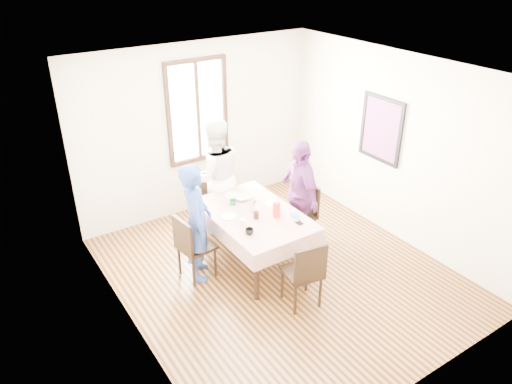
# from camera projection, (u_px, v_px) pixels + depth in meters

# --- Properties ---
(ground) EXTENTS (4.50, 4.50, 0.00)m
(ground) POSITION_uv_depth(u_px,v_px,m) (280.00, 272.00, 6.58)
(ground) COLOR black
(ground) RESTS_ON ground
(back_wall) EXTENTS (4.00, 0.00, 4.00)m
(back_wall) POSITION_uv_depth(u_px,v_px,m) (198.00, 129.00, 7.63)
(back_wall) COLOR beige
(back_wall) RESTS_ON ground
(right_wall) EXTENTS (0.00, 4.50, 4.50)m
(right_wall) POSITION_uv_depth(u_px,v_px,m) (396.00, 148.00, 6.93)
(right_wall) COLOR beige
(right_wall) RESTS_ON ground
(window_frame) EXTENTS (1.02, 0.06, 1.62)m
(window_frame) POSITION_uv_depth(u_px,v_px,m) (197.00, 111.00, 7.47)
(window_frame) COLOR black
(window_frame) RESTS_ON back_wall
(window_pane) EXTENTS (0.90, 0.02, 1.50)m
(window_pane) POSITION_uv_depth(u_px,v_px,m) (197.00, 111.00, 7.48)
(window_pane) COLOR white
(window_pane) RESTS_ON back_wall
(art_poster) EXTENTS (0.04, 0.76, 0.96)m
(art_poster) POSITION_uv_depth(u_px,v_px,m) (381.00, 129.00, 7.06)
(art_poster) COLOR red
(art_poster) RESTS_ON right_wall
(dining_table) EXTENTS (0.96, 1.52, 0.75)m
(dining_table) POSITION_uv_depth(u_px,v_px,m) (254.00, 238.00, 6.65)
(dining_table) COLOR black
(dining_table) RESTS_ON ground
(tablecloth) EXTENTS (1.08, 1.64, 0.01)m
(tablecloth) POSITION_uv_depth(u_px,v_px,m) (254.00, 214.00, 6.47)
(tablecloth) COLOR #5A1109
(tablecloth) RESTS_ON dining_table
(chair_left) EXTENTS (0.47, 0.47, 0.91)m
(chair_left) POSITION_uv_depth(u_px,v_px,m) (196.00, 246.00, 6.33)
(chair_left) COLOR black
(chair_left) RESTS_ON ground
(chair_right) EXTENTS (0.45, 0.45, 0.91)m
(chair_right) POSITION_uv_depth(u_px,v_px,m) (299.00, 215.00, 7.04)
(chair_right) COLOR black
(chair_right) RESTS_ON ground
(chair_far) EXTENTS (0.45, 0.45, 0.91)m
(chair_far) POSITION_uv_depth(u_px,v_px,m) (216.00, 202.00, 7.39)
(chair_far) COLOR black
(chair_far) RESTS_ON ground
(chair_near) EXTENTS (0.48, 0.48, 0.91)m
(chair_near) POSITION_uv_depth(u_px,v_px,m) (302.00, 272.00, 5.84)
(chair_near) COLOR black
(chair_near) RESTS_ON ground
(person_left) EXTENTS (0.59, 0.69, 1.61)m
(person_left) POSITION_uv_depth(u_px,v_px,m) (196.00, 223.00, 6.18)
(person_left) COLOR navy
(person_left) RESTS_ON ground
(person_far) EXTENTS (0.97, 0.82, 1.77)m
(person_far) POSITION_uv_depth(u_px,v_px,m) (216.00, 177.00, 7.18)
(person_far) COLOR white
(person_far) RESTS_ON ground
(person_right) EXTENTS (0.56, 1.00, 1.61)m
(person_right) POSITION_uv_depth(u_px,v_px,m) (298.00, 194.00, 6.87)
(person_right) COLOR #6F2E73
(person_right) RESTS_ON ground
(mug_black) EXTENTS (0.13, 0.13, 0.08)m
(mug_black) POSITION_uv_depth(u_px,v_px,m) (249.00, 231.00, 5.99)
(mug_black) COLOR black
(mug_black) RESTS_ON tablecloth
(mug_flag) EXTENTS (0.11, 0.11, 0.08)m
(mug_flag) POSITION_uv_depth(u_px,v_px,m) (277.00, 209.00, 6.50)
(mug_flag) COLOR red
(mug_flag) RESTS_ON tablecloth
(mug_green) EXTENTS (0.12, 0.12, 0.07)m
(mug_green) POSITION_uv_depth(u_px,v_px,m) (233.00, 202.00, 6.67)
(mug_green) COLOR #0C7226
(mug_green) RESTS_ON tablecloth
(serving_bowl) EXTENTS (0.21, 0.21, 0.05)m
(serving_bowl) POSITION_uv_depth(u_px,v_px,m) (242.00, 198.00, 6.80)
(serving_bowl) COLOR white
(serving_bowl) RESTS_ON tablecloth
(juice_carton) EXTENTS (0.07, 0.07, 0.22)m
(juice_carton) POSITION_uv_depth(u_px,v_px,m) (277.00, 210.00, 6.33)
(juice_carton) COLOR red
(juice_carton) RESTS_ON tablecloth
(butter_tub) EXTENTS (0.13, 0.13, 0.07)m
(butter_tub) POSITION_uv_depth(u_px,v_px,m) (295.00, 218.00, 6.30)
(butter_tub) COLOR white
(butter_tub) RESTS_ON tablecloth
(jam_jar) EXTENTS (0.07, 0.07, 0.10)m
(jam_jar) POSITION_uv_depth(u_px,v_px,m) (256.00, 215.00, 6.33)
(jam_jar) COLOR black
(jam_jar) RESTS_ON tablecloth
(drinking_glass) EXTENTS (0.07, 0.07, 0.10)m
(drinking_glass) POSITION_uv_depth(u_px,v_px,m) (243.00, 223.00, 6.15)
(drinking_glass) COLOR silver
(drinking_glass) RESTS_ON tablecloth
(smartphone) EXTENTS (0.07, 0.14, 0.01)m
(smartphone) POSITION_uv_depth(u_px,v_px,m) (298.00, 222.00, 6.26)
(smartphone) COLOR black
(smartphone) RESTS_ON tablecloth
(flower_vase) EXTENTS (0.06, 0.06, 0.13)m
(flower_vase) POSITION_uv_depth(u_px,v_px,m) (253.00, 209.00, 6.45)
(flower_vase) COLOR silver
(flower_vase) RESTS_ON tablecloth
(plate_left) EXTENTS (0.20, 0.20, 0.01)m
(plate_left) POSITION_uv_depth(u_px,v_px,m) (229.00, 217.00, 6.38)
(plate_left) COLOR white
(plate_left) RESTS_ON tablecloth
(plate_right) EXTENTS (0.20, 0.20, 0.01)m
(plate_right) POSITION_uv_depth(u_px,v_px,m) (272.00, 203.00, 6.70)
(plate_right) COLOR white
(plate_right) RESTS_ON tablecloth
(plate_far) EXTENTS (0.20, 0.20, 0.01)m
(plate_far) POSITION_uv_depth(u_px,v_px,m) (231.00, 195.00, 6.92)
(plate_far) COLOR white
(plate_far) RESTS_ON tablecloth
(butter_lid) EXTENTS (0.12, 0.12, 0.01)m
(butter_lid) POSITION_uv_depth(u_px,v_px,m) (295.00, 215.00, 6.28)
(butter_lid) COLOR blue
(butter_lid) RESTS_ON butter_tub
(flower_bunch) EXTENTS (0.09, 0.09, 0.10)m
(flower_bunch) POSITION_uv_depth(u_px,v_px,m) (253.00, 201.00, 6.40)
(flower_bunch) COLOR yellow
(flower_bunch) RESTS_ON flower_vase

